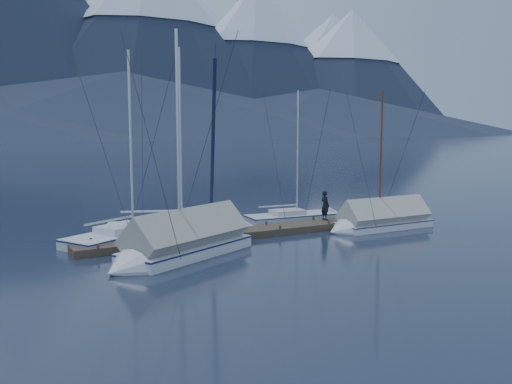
{
  "coord_description": "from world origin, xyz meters",
  "views": [
    {
      "loc": [
        -12.94,
        -21.52,
        5.46
      ],
      "look_at": [
        0.0,
        2.0,
        2.2
      ],
      "focal_mm": 38.0,
      "sensor_mm": 36.0,
      "label": 1
    }
  ],
  "objects_px": {
    "sailboat_open_mid": "(192,229)",
    "person": "(325,205)",
    "sailboat_open_right": "(303,217)",
    "sailboat_covered_far": "(177,246)",
    "sailboat_covered_near": "(377,221)",
    "sailboat_open_left": "(141,233)"
  },
  "relations": [
    {
      "from": "sailboat_covered_near",
      "to": "person",
      "type": "xyz_separation_m",
      "value": [
        -1.93,
        2.06,
        0.74
      ]
    },
    {
      "from": "sailboat_open_left",
      "to": "sailboat_covered_near",
      "type": "relative_size",
      "value": 1.22
    },
    {
      "from": "sailboat_open_mid",
      "to": "person",
      "type": "xyz_separation_m",
      "value": [
        7.1,
        -1.82,
        0.97
      ]
    },
    {
      "from": "sailboat_open_left",
      "to": "sailboat_covered_far",
      "type": "height_order",
      "value": "sailboat_covered_far"
    },
    {
      "from": "sailboat_open_left",
      "to": "sailboat_open_mid",
      "type": "xyz_separation_m",
      "value": [
        2.67,
        -0.2,
        0.01
      ]
    },
    {
      "from": "sailboat_open_right",
      "to": "person",
      "type": "distance_m",
      "value": 2.42
    },
    {
      "from": "sailboat_open_mid",
      "to": "person",
      "type": "relative_size",
      "value": 6.37
    },
    {
      "from": "sailboat_open_left",
      "to": "person",
      "type": "bearing_deg",
      "value": -11.68
    },
    {
      "from": "sailboat_covered_near",
      "to": "sailboat_covered_far",
      "type": "xyz_separation_m",
      "value": [
        -11.67,
        -0.96,
        0.1
      ]
    },
    {
      "from": "sailboat_open_left",
      "to": "sailboat_covered_far",
      "type": "distance_m",
      "value": 5.05
    },
    {
      "from": "sailboat_open_right",
      "to": "sailboat_covered_far",
      "type": "height_order",
      "value": "sailboat_covered_far"
    },
    {
      "from": "sailboat_covered_near",
      "to": "sailboat_open_left",
      "type": "bearing_deg",
      "value": 160.79
    },
    {
      "from": "sailboat_covered_far",
      "to": "person",
      "type": "relative_size",
      "value": 6.35
    },
    {
      "from": "sailboat_open_mid",
      "to": "person",
      "type": "distance_m",
      "value": 7.39
    },
    {
      "from": "sailboat_open_left",
      "to": "sailboat_open_mid",
      "type": "bearing_deg",
      "value": -4.19
    },
    {
      "from": "person",
      "to": "sailboat_open_left",
      "type": "bearing_deg",
      "value": 76.37
    },
    {
      "from": "sailboat_open_mid",
      "to": "sailboat_covered_far",
      "type": "bearing_deg",
      "value": -118.58
    },
    {
      "from": "sailboat_open_left",
      "to": "sailboat_covered_far",
      "type": "relative_size",
      "value": 0.97
    },
    {
      "from": "sailboat_open_left",
      "to": "sailboat_covered_near",
      "type": "distance_m",
      "value": 12.39
    },
    {
      "from": "sailboat_open_mid",
      "to": "sailboat_open_right",
      "type": "bearing_deg",
      "value": 3.01
    },
    {
      "from": "sailboat_open_right",
      "to": "person",
      "type": "bearing_deg",
      "value": -91.62
    },
    {
      "from": "sailboat_open_left",
      "to": "sailboat_covered_near",
      "type": "bearing_deg",
      "value": -19.21
    }
  ]
}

